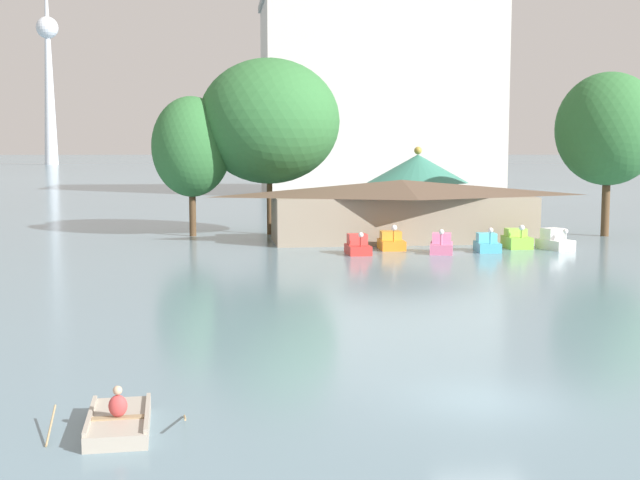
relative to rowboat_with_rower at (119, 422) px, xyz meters
The scene contains 15 objects.
ground_plane 9.48m from the rowboat_with_rower, ahead, with size 2000.00×2000.00×0.00m, color slate.
rowboat_with_rower is the anchor object (origin of this frame).
pedal_boat_red 34.80m from the rowboat_with_rower, 71.02° to the left, with size 1.48×2.26×1.49m.
pedal_boat_orange 37.90m from the rowboat_with_rower, 68.35° to the left, with size 1.69×2.64×1.74m.
pedal_boat_pink 36.91m from the rowboat_with_rower, 62.93° to the left, with size 2.10×2.91×1.64m.
pedal_boat_cyan 38.80m from the rowboat_with_rower, 59.02° to the left, with size 1.66×2.44×1.66m.
pedal_boat_lime 41.52m from the rowboat_with_rower, 57.08° to the left, with size 1.58×2.21×1.66m.
pedal_boat_white 42.09m from the rowboat_with_rower, 53.78° to the left, with size 2.18×2.69×1.46m.
boathouse 43.24m from the rowboat_with_rower, 68.58° to the left, with size 20.09×7.47×4.46m.
green_roof_pavilion 58.26m from the rowboat_with_rower, 69.48° to the left, with size 9.07×9.07×6.90m.
shoreline_tree_tall_left 46.04m from the rowboat_with_rower, 89.30° to the left, with size 6.07×6.07×10.68m.
shoreline_tree_mid 47.42m from the rowboat_with_rower, 81.95° to the left, with size 10.97×10.97×13.67m.
shoreline_tree_right 53.20m from the rowboat_with_rower, 52.40° to the left, with size 7.95×7.95×12.50m.
background_building_block 109.75m from the rowboat_with_rower, 75.82° to the left, with size 34.88×18.01×28.68m.
distant_broadcast_tower 364.68m from the rowboat_with_rower, 100.76° to the left, with size 9.17×9.17×128.07m.
Camera 1 is at (-7.04, -21.13, 6.68)m, focal length 47.47 mm.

